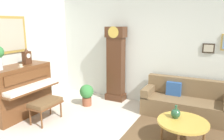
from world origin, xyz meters
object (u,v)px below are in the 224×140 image
at_px(piano_bench, 45,104).
at_px(teacup, 21,66).
at_px(piano, 20,91).
at_px(green_jug, 176,113).
at_px(couch, 185,102).
at_px(potted_plant, 87,94).
at_px(grandfather_clock, 116,66).
at_px(mantel_clock, 27,57).
at_px(coffee_table, 183,123).

xyz_separation_m(piano_bench, teacup, (-0.60, -0.05, 0.79)).
bearing_deg(teacup, piano, 163.45).
bearing_deg(green_jug, piano_bench, -169.89).
bearing_deg(couch, potted_plant, -167.51).
bearing_deg(potted_plant, grandfather_clock, 56.94).
bearing_deg(mantel_clock, piano, -90.36).
relative_size(grandfather_clock, mantel_clock, 5.34).
distance_m(teacup, green_jug, 3.38).
xyz_separation_m(mantel_clock, green_jug, (3.41, 0.21, -0.82)).
height_order(coffee_table, green_jug, green_jug).
xyz_separation_m(piano, green_jug, (3.41, 0.48, -0.07)).
bearing_deg(coffee_table, piano_bench, -171.93).
distance_m(grandfather_clock, green_jug, 2.41).
relative_size(piano_bench, green_jug, 2.92).
bearing_deg(piano, grandfather_clock, 51.51).
bearing_deg(potted_plant, piano_bench, -104.01).
bearing_deg(mantel_clock, couch, 22.78).
distance_m(grandfather_clock, potted_plant, 1.09).
height_order(grandfather_clock, potted_plant, grandfather_clock).
bearing_deg(piano_bench, piano, -179.58).
relative_size(grandfather_clock, coffee_table, 2.31).
bearing_deg(green_jug, mantel_clock, -176.41).
bearing_deg(coffee_table, teacup, -172.52).
bearing_deg(piano_bench, grandfather_clock, 67.96).
relative_size(piano, couch, 0.76).
bearing_deg(coffee_table, green_jug, 151.86).
xyz_separation_m(teacup, potted_plant, (0.89, 1.22, -0.87)).
distance_m(grandfather_clock, coffee_table, 2.60).
bearing_deg(potted_plant, mantel_clock, -138.84).
xyz_separation_m(couch, mantel_clock, (-3.42, -1.43, 1.03)).
bearing_deg(teacup, couch, 28.10).
relative_size(coffee_table, green_jug, 3.67).
distance_m(piano_bench, teacup, 0.99).
xyz_separation_m(grandfather_clock, mantel_clock, (-1.52, -1.65, 0.38)).
bearing_deg(mantel_clock, teacup, -64.80).
distance_m(piano, green_jug, 3.45).
relative_size(mantel_clock, potted_plant, 0.68).
bearing_deg(piano, couch, 26.47).
bearing_deg(coffee_table, potted_plant, 162.97).
height_order(coffee_table, teacup, teacup).
height_order(piano, piano_bench, piano).
height_order(couch, teacup, teacup).
bearing_deg(teacup, grandfather_clock, 54.95).
height_order(grandfather_clock, green_jug, grandfather_clock).
xyz_separation_m(piano, potted_plant, (1.04, 1.18, -0.27)).
xyz_separation_m(coffee_table, green_jug, (-0.14, 0.08, 0.12)).
bearing_deg(grandfather_clock, potted_plant, -123.06).
bearing_deg(piano, coffee_table, 6.47).
distance_m(coffee_table, mantel_clock, 3.68).
relative_size(piano_bench, potted_plant, 1.25).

